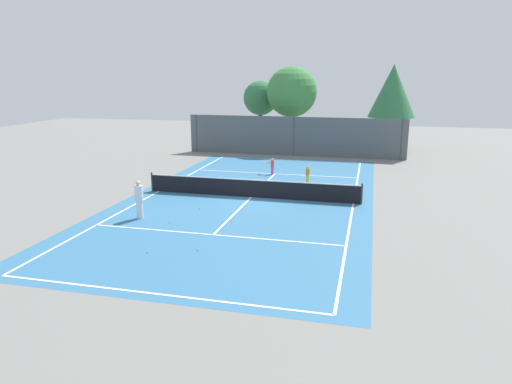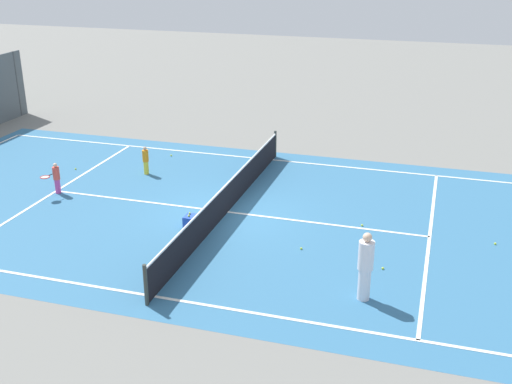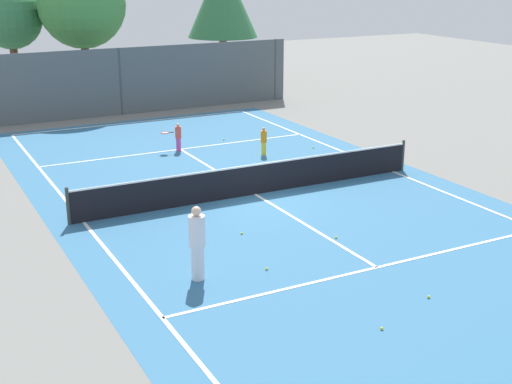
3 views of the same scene
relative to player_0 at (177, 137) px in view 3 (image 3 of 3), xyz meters
name	(u,v)px [view 3 (image 3 of 3)]	position (x,y,z in m)	size (l,w,h in m)	color
ground_plane	(255,194)	(0.17, -6.23, -0.58)	(80.00, 80.00, 0.00)	slate
court_surface	(255,194)	(0.17, -6.23, -0.58)	(13.00, 25.00, 0.01)	teal
tennis_net	(255,179)	(0.17, -6.23, -0.07)	(11.90, 0.10, 1.10)	#333833
perimeter_fence	(120,82)	(0.17, 7.77, 1.02)	(18.00, 0.12, 3.20)	#515B60
tree_0	(82,5)	(-0.60, 11.00, 4.46)	(4.38, 4.38, 7.26)	brown
tree_2	(10,18)	(-3.82, 12.72, 3.80)	(3.17, 3.17, 6.01)	brown
player_0	(177,137)	(0.00, 0.00, 0.00)	(0.82, 0.41, 1.11)	#D14799
player_1	(197,242)	(-3.92, -11.22, 0.34)	(0.38, 0.38, 1.80)	silver
player_2	(264,141)	(2.70, -2.10, -0.03)	(0.23, 0.23, 1.08)	yellow
ball_crate	(206,189)	(-1.19, -5.50, -0.40)	(0.45, 0.33, 0.43)	blue
tennis_ball_0	(100,217)	(-4.82, -6.13, -0.55)	(0.07, 0.07, 0.07)	#CCE533
tennis_ball_1	(429,297)	(0.20, -14.48, -0.55)	(0.07, 0.07, 0.07)	#CCE533
tennis_ball_2	(336,237)	(0.36, -10.59, -0.55)	(0.07, 0.07, 0.07)	#CCE533
tennis_ball_3	(382,328)	(-1.58, -15.13, -0.55)	(0.07, 0.07, 0.07)	#CCE533
tennis_ball_4	(267,269)	(-2.26, -11.51, -0.55)	(0.07, 0.07, 0.07)	#CCE533
tennis_ball_5	(242,233)	(-1.75, -9.14, -0.55)	(0.07, 0.07, 0.07)	#CCE533
tennis_ball_6	(313,148)	(4.94, -2.12, -0.55)	(0.07, 0.07, 0.07)	#CCE533
tennis_ball_7	(224,140)	(2.34, 0.73, -0.55)	(0.07, 0.07, 0.07)	#CCE533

